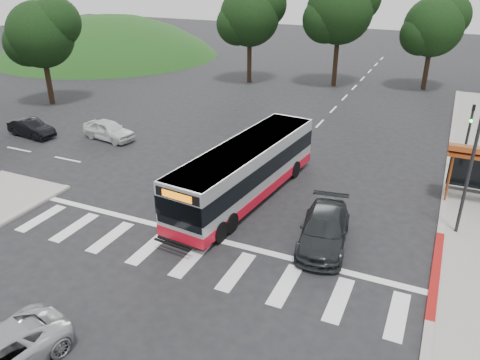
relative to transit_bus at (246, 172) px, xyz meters
The scene contains 16 objects.
ground 1.67m from the transit_bus, 77.30° to the right, with size 140.00×140.00×0.00m, color black.
curb_east 11.71m from the transit_bus, 37.74° to the left, with size 0.30×40.00×0.15m, color #9E9991.
curb_east_red 9.73m from the transit_bus, 17.39° to the right, with size 0.32×6.00×0.15m, color maroon.
hillside_nw 43.14m from the transit_bus, 137.52° to the left, with size 44.00×44.00×10.00m, color #153A12.
crosswalk_ladder 6.05m from the transit_bus, 88.07° to the right, with size 18.00×2.60×0.01m, color silver.
traffic_signal_ne_tall 10.12m from the transit_bus, ahead, with size 0.18×0.37×6.50m.
traffic_signal_ne_short 12.45m from the transit_bus, 37.83° to the left, with size 0.18×0.37×4.00m.
tree_north_a 25.84m from the transit_bus, 93.90° to the left, with size 6.60×6.15×10.17m.
tree_north_b 28.22m from the transit_bus, 77.01° to the left, with size 5.72×5.33×8.43m.
tree_north_c 25.61m from the transit_bus, 112.76° to the left, with size 6.16×5.74×9.30m.
tree_west_a 23.97m from the transit_bus, 157.10° to the left, with size 5.72×5.33×8.43m.
transit_bus is the anchor object (origin of this frame).
pedestrian 3.92m from the transit_bus, 104.94° to the right, with size 0.70×0.46×1.92m, color white.
dark_sedan 5.41m from the transit_bus, 28.43° to the right, with size 1.91×4.70×1.36m, color #212427.
west_car_white 12.45m from the transit_bus, 161.04° to the left, with size 1.54×3.82×1.30m, color silver.
west_car_black 17.12m from the transit_bus, behind, with size 1.25×3.59×1.18m, color black.
Camera 1 is at (8.25, -18.42, 10.83)m, focal length 35.00 mm.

